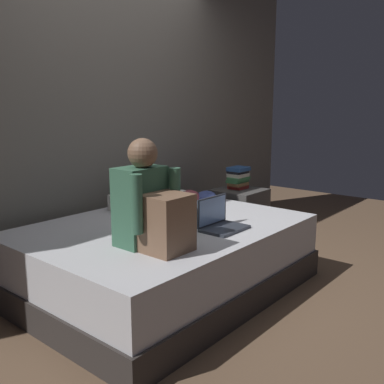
{
  "coord_description": "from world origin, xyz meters",
  "views": [
    {
      "loc": [
        -2.4,
        -1.81,
        1.34
      ],
      "look_at": [
        -0.12,
        0.1,
        0.75
      ],
      "focal_mm": 40.77,
      "sensor_mm": 36.0,
      "label": 1
    }
  ],
  "objects_px": {
    "clothes_pile": "(195,197)",
    "pillow": "(148,200)",
    "nightstand": "(239,216)",
    "person_sitting": "(151,206)",
    "book_stack": "(238,178)",
    "laptop": "(220,221)",
    "bed": "(164,257)"
  },
  "relations": [
    {
      "from": "laptop",
      "to": "pillow",
      "type": "distance_m",
      "value": 0.84
    },
    {
      "from": "laptop",
      "to": "nightstand",
      "type": "bearing_deg",
      "value": 27.64
    },
    {
      "from": "laptop",
      "to": "clothes_pile",
      "type": "bearing_deg",
      "value": 51.85
    },
    {
      "from": "nightstand",
      "to": "book_stack",
      "type": "bearing_deg",
      "value": 64.63
    },
    {
      "from": "person_sitting",
      "to": "book_stack",
      "type": "bearing_deg",
      "value": 17.34
    },
    {
      "from": "person_sitting",
      "to": "clothes_pile",
      "type": "height_order",
      "value": "person_sitting"
    },
    {
      "from": "bed",
      "to": "person_sitting",
      "type": "distance_m",
      "value": 0.71
    },
    {
      "from": "clothes_pile",
      "to": "book_stack",
      "type": "bearing_deg",
      "value": 0.73
    },
    {
      "from": "person_sitting",
      "to": "clothes_pile",
      "type": "xyz_separation_m",
      "value": [
        1.06,
        0.53,
        -0.19
      ]
    },
    {
      "from": "person_sitting",
      "to": "clothes_pile",
      "type": "bearing_deg",
      "value": 26.59
    },
    {
      "from": "bed",
      "to": "book_stack",
      "type": "xyz_separation_m",
      "value": [
        1.31,
        0.25,
        0.4
      ]
    },
    {
      "from": "person_sitting",
      "to": "book_stack",
      "type": "xyz_separation_m",
      "value": [
        1.73,
        0.54,
        -0.1
      ]
    },
    {
      "from": "nightstand",
      "to": "book_stack",
      "type": "distance_m",
      "value": 0.38
    },
    {
      "from": "person_sitting",
      "to": "laptop",
      "type": "relative_size",
      "value": 2.05
    },
    {
      "from": "pillow",
      "to": "clothes_pile",
      "type": "distance_m",
      "value": 0.42
    },
    {
      "from": "nightstand",
      "to": "pillow",
      "type": "height_order",
      "value": "pillow"
    },
    {
      "from": "bed",
      "to": "person_sitting",
      "type": "xyz_separation_m",
      "value": [
        -0.42,
        -0.29,
        0.5
      ]
    },
    {
      "from": "person_sitting",
      "to": "laptop",
      "type": "distance_m",
      "value": 0.61
    },
    {
      "from": "person_sitting",
      "to": "book_stack",
      "type": "distance_m",
      "value": 1.82
    },
    {
      "from": "bed",
      "to": "clothes_pile",
      "type": "height_order",
      "value": "clothes_pile"
    },
    {
      "from": "bed",
      "to": "person_sitting",
      "type": "height_order",
      "value": "person_sitting"
    },
    {
      "from": "nightstand",
      "to": "laptop",
      "type": "relative_size",
      "value": 1.66
    },
    {
      "from": "book_stack",
      "to": "clothes_pile",
      "type": "distance_m",
      "value": 0.67
    },
    {
      "from": "person_sitting",
      "to": "pillow",
      "type": "distance_m",
      "value": 1.04
    },
    {
      "from": "clothes_pile",
      "to": "pillow",
      "type": "bearing_deg",
      "value": 149.86
    },
    {
      "from": "clothes_pile",
      "to": "laptop",
      "type": "bearing_deg",
      "value": -128.15
    },
    {
      "from": "nightstand",
      "to": "clothes_pile",
      "type": "xyz_separation_m",
      "value": [
        -0.65,
        0.02,
        0.29
      ]
    },
    {
      "from": "pillow",
      "to": "book_stack",
      "type": "relative_size",
      "value": 2.53
    },
    {
      "from": "nightstand",
      "to": "person_sitting",
      "type": "distance_m",
      "value": 1.85
    },
    {
      "from": "laptop",
      "to": "clothes_pile",
      "type": "relative_size",
      "value": 0.92
    },
    {
      "from": "nightstand",
      "to": "bed",
      "type": "bearing_deg",
      "value": -170.6
    },
    {
      "from": "person_sitting",
      "to": "nightstand",
      "type": "bearing_deg",
      "value": 16.52
    }
  ]
}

